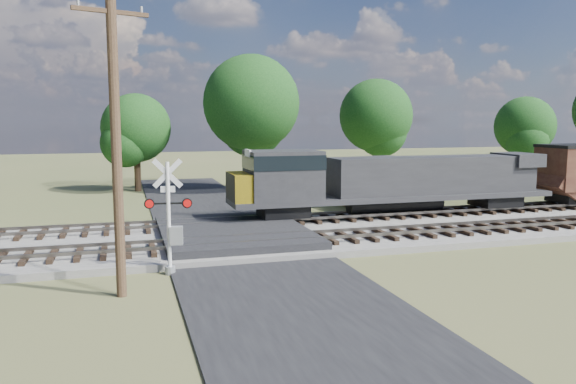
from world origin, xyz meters
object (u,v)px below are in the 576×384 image
object	(u,v)px
crossing_signal_near	(171,227)
equipment_shed	(381,182)
crossing_signal_far	(273,188)
utility_pole	(116,139)

from	to	relation	value
crossing_signal_near	equipment_shed	distance (m)	20.15
equipment_shed	crossing_signal_near	bearing A→B (deg)	-150.02
crossing_signal_far	utility_pole	world-z (taller)	utility_pole
equipment_shed	utility_pole	bearing A→B (deg)	-148.84
crossing_signal_near	utility_pole	distance (m)	4.51
crossing_signal_far	equipment_shed	world-z (taller)	crossing_signal_far
crossing_signal_near	crossing_signal_far	bearing A→B (deg)	69.40
crossing_signal_far	equipment_shed	xyz separation A→B (m)	(7.89, 1.00, 0.01)
crossing_signal_far	equipment_shed	bearing A→B (deg)	-170.79
crossing_signal_near	equipment_shed	bearing A→B (deg)	51.27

